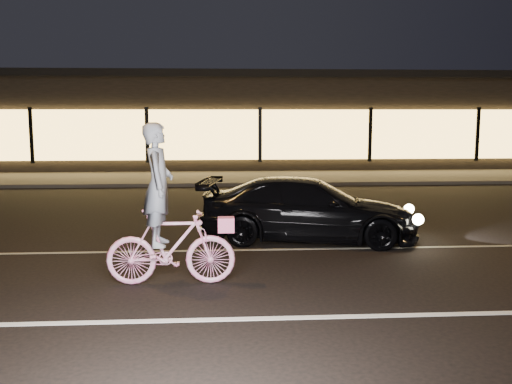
{
  "coord_description": "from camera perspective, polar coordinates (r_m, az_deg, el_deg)",
  "views": [
    {
      "loc": [
        -1.65,
        -8.13,
        2.49
      ],
      "look_at": [
        -1.08,
        0.6,
        1.27
      ],
      "focal_mm": 40.0,
      "sensor_mm": 36.0,
      "label": 1
    }
  ],
  "objects": [
    {
      "name": "ground",
      "position": [
        8.66,
        7.52,
        -8.82
      ],
      "size": [
        90.0,
        90.0,
        0.0
      ],
      "primitive_type": "plane",
      "color": "black",
      "rests_on": "ground"
    },
    {
      "name": "storefront",
      "position": [
        27.15,
        -0.23,
        7.24
      ],
      "size": [
        25.4,
        8.42,
        4.2
      ],
      "color": "black",
      "rests_on": "ground"
    },
    {
      "name": "sedan",
      "position": [
        11.18,
        5.28,
        -1.74
      ],
      "size": [
        4.45,
        2.44,
        1.22
      ],
      "rotation": [
        0.0,
        0.0,
        1.39
      ],
      "color": "black",
      "rests_on": "ground"
    },
    {
      "name": "lane_stripe_near",
      "position": [
        7.27,
        9.86,
        -12.16
      ],
      "size": [
        60.0,
        0.12,
        0.01
      ],
      "primitive_type": "cube",
      "color": "silver",
      "rests_on": "ground"
    },
    {
      "name": "lane_stripe_far",
      "position": [
        10.56,
        5.41,
        -5.69
      ],
      "size": [
        60.0,
        0.1,
        0.01
      ],
      "primitive_type": "cube",
      "color": "gray",
      "rests_on": "ground"
    },
    {
      "name": "cyclist",
      "position": [
        8.32,
        -8.85,
        -3.6
      ],
      "size": [
        1.87,
        0.64,
        2.35
      ],
      "rotation": [
        0.0,
        0.0,
        1.57
      ],
      "color": "#FF439E",
      "rests_on": "ground"
    },
    {
      "name": "sidewalk",
      "position": [
        21.33,
        0.75,
        1.42
      ],
      "size": [
        30.0,
        4.0,
        0.12
      ],
      "primitive_type": "cube",
      "color": "#383533",
      "rests_on": "ground"
    }
  ]
}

